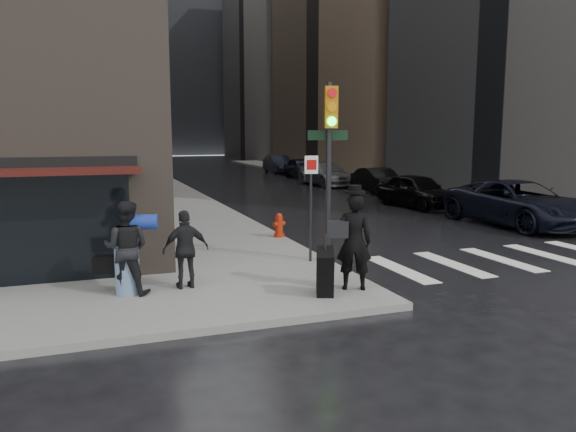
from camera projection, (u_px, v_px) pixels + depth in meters
name	position (u px, v px, depth m)	size (l,w,h in m)	color
ground	(283.00, 293.00, 12.18)	(140.00, 140.00, 0.00)	black
sidewalk_left	(148.00, 183.00, 37.28)	(4.00, 50.00, 0.15)	slate
sidewalk_right	(334.00, 178.00, 41.82)	(3.00, 50.00, 0.15)	slate
crosswalk	(524.00, 257.00, 15.64)	(8.50, 3.00, 0.01)	silver
bldg_right_far	(323.00, 62.00, 73.00)	(22.00, 20.00, 25.00)	slate
bldg_distant	(149.00, 47.00, 84.35)	(40.00, 12.00, 32.00)	slate
man_overcoat	(348.00, 246.00, 11.71)	(1.50, 1.02, 2.26)	black
man_jeans	(126.00, 248.00, 11.46)	(1.34, 1.11, 1.94)	black
man_greycoat	(186.00, 249.00, 11.92)	(1.01, 0.47, 1.68)	black
traffic_light	(328.00, 148.00, 14.03)	(1.11, 0.62, 4.53)	black
fire_hydrant	(279.00, 226.00, 17.83)	(0.44, 0.33, 0.76)	#AD210A
parked_car_0	(519.00, 203.00, 20.79)	(2.78, 6.02, 1.67)	black
parked_car_1	(417.00, 191.00, 25.82)	(1.84, 4.57, 1.56)	black
parked_car_2	(379.00, 181.00, 31.49)	(1.53, 4.38, 1.44)	black
parked_car_3	(325.00, 174.00, 36.49)	(2.11, 5.20, 1.51)	#515257
parked_car_4	(302.00, 168.00, 41.96)	(1.82, 4.53, 1.54)	black
parked_car_5	(279.00, 164.00, 47.27)	(1.58, 4.54, 1.50)	black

